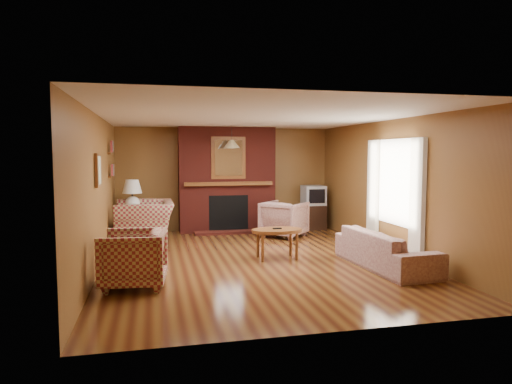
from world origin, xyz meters
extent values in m
plane|color=#451F0E|center=(0.00, 0.00, 0.00)|extent=(6.50, 6.50, 0.00)
plane|color=silver|center=(0.00, 0.00, 2.40)|extent=(6.50, 6.50, 0.00)
plane|color=brown|center=(0.00, 3.25, 1.20)|extent=(6.50, 0.00, 6.50)
plane|color=brown|center=(0.00, -3.25, 1.20)|extent=(6.50, 0.00, 6.50)
plane|color=brown|center=(-2.50, 0.00, 1.20)|extent=(0.00, 6.50, 6.50)
plane|color=brown|center=(2.50, 0.00, 1.20)|extent=(0.00, 6.50, 6.50)
cube|color=#5B1A13|center=(0.00, 3.00, 1.20)|extent=(2.20, 0.50, 2.40)
cube|color=black|center=(0.00, 2.77, 0.45)|extent=(0.90, 0.06, 0.80)
cube|color=#5B1A13|center=(0.00, 2.60, 0.03)|extent=(1.60, 0.35, 0.06)
cube|color=brown|center=(0.00, 2.73, 1.12)|extent=(2.00, 0.18, 0.08)
cube|color=brown|center=(0.00, 2.76, 1.70)|extent=(0.78, 0.05, 0.95)
cube|color=white|center=(0.00, 2.73, 1.70)|extent=(0.62, 0.02, 0.80)
cube|color=beige|center=(2.44, -0.95, 1.05)|extent=(0.08, 0.35, 2.00)
cube|color=beige|center=(2.44, 0.55, 1.05)|extent=(0.08, 0.35, 2.00)
cube|color=white|center=(2.48, -0.20, 1.30)|extent=(0.03, 1.10, 1.50)
cube|color=brown|center=(-2.47, 1.90, 1.35)|extent=(0.06, 0.55, 0.04)
cube|color=brown|center=(-2.47, 1.90, 1.80)|extent=(0.06, 0.55, 0.04)
cube|color=brown|center=(-2.47, -0.30, 1.55)|extent=(0.04, 0.40, 0.50)
cube|color=silver|center=(-2.44, -0.30, 1.55)|extent=(0.01, 0.32, 0.42)
cylinder|color=black|center=(0.00, 2.30, 2.22)|extent=(0.01, 0.01, 0.35)
cone|color=#B67349|center=(0.00, 2.30, 2.00)|extent=(0.36, 0.36, 0.18)
imported|color=maroon|center=(-1.85, 1.96, 0.42)|extent=(1.15, 1.31, 0.84)
imported|color=maroon|center=(-1.95, -1.18, 0.39)|extent=(0.93, 0.91, 0.77)
imported|color=#C7B09A|center=(1.90, -0.96, 0.29)|extent=(0.90, 2.03, 0.58)
imported|color=#C7B09A|center=(1.08, 1.94, 0.39)|extent=(1.19, 1.19, 0.77)
ellipsoid|color=brown|center=(0.38, -0.02, 0.49)|extent=(0.88, 0.55, 0.06)
cube|color=black|center=(0.38, -0.02, 0.52)|extent=(0.15, 0.05, 0.02)
cylinder|color=brown|center=(0.68, 0.16, 0.23)|extent=(0.05, 0.05, 0.46)
cylinder|color=brown|center=(0.08, 0.16, 0.23)|extent=(0.05, 0.05, 0.46)
cylinder|color=brown|center=(0.68, -0.20, 0.23)|extent=(0.05, 0.05, 0.46)
cylinder|color=brown|center=(0.08, -0.20, 0.23)|extent=(0.05, 0.05, 0.46)
cube|color=brown|center=(-2.10, 2.45, 0.29)|extent=(0.44, 0.44, 0.58)
sphere|color=silver|center=(-2.10, 2.45, 0.74)|extent=(0.32, 0.32, 0.32)
cylinder|color=black|center=(-2.10, 2.45, 0.93)|extent=(0.03, 0.03, 0.10)
cone|color=white|center=(-2.10, 2.45, 1.11)|extent=(0.40, 0.40, 0.28)
cube|color=black|center=(2.05, 2.80, 0.29)|extent=(0.54, 0.50, 0.58)
cube|color=#9C9FA4|center=(2.05, 2.80, 0.81)|extent=(0.50, 0.48, 0.46)
cube|color=black|center=(2.05, 2.55, 0.81)|extent=(0.38, 0.02, 0.33)
camera|label=1|loc=(-1.67, -7.43, 1.80)|focal=32.00mm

